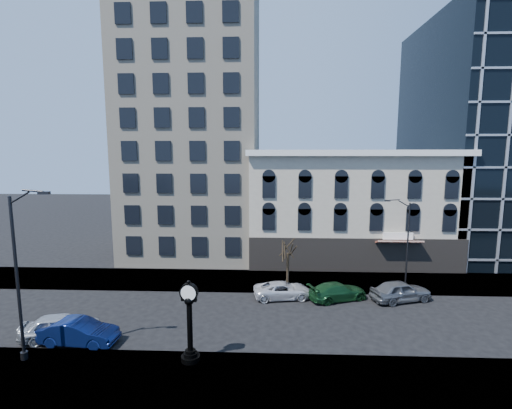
{
  "coord_description": "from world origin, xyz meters",
  "views": [
    {
      "loc": [
        3.24,
        -26.1,
        12.27
      ],
      "look_at": [
        2.0,
        4.0,
        8.0
      ],
      "focal_mm": 26.0,
      "sensor_mm": 36.0,
      "label": 1
    }
  ],
  "objects_px": {
    "street_lamp_near": "(26,230)",
    "street_clock": "(190,325)",
    "car_near_b": "(79,332)",
    "car_near_a": "(61,326)"
  },
  "relations": [
    {
      "from": "car_near_a",
      "to": "car_near_b",
      "type": "xyz_separation_m",
      "value": [
        1.57,
        -0.64,
        -0.03
      ]
    },
    {
      "from": "car_near_a",
      "to": "car_near_b",
      "type": "bearing_deg",
      "value": -127.99
    },
    {
      "from": "street_lamp_near",
      "to": "street_clock",
      "type": "bearing_deg",
      "value": -3.35
    },
    {
      "from": "street_lamp_near",
      "to": "car_near_a",
      "type": "distance_m",
      "value": 7.54
    },
    {
      "from": "car_near_a",
      "to": "car_near_b",
      "type": "distance_m",
      "value": 1.7
    },
    {
      "from": "street_clock",
      "to": "street_lamp_near",
      "type": "relative_size",
      "value": 0.48
    },
    {
      "from": "street_clock",
      "to": "car_near_b",
      "type": "height_order",
      "value": "street_clock"
    },
    {
      "from": "street_lamp_near",
      "to": "car_near_b",
      "type": "relative_size",
      "value": 2.1
    },
    {
      "from": "car_near_b",
      "to": "car_near_a",
      "type": "bearing_deg",
      "value": 71.46
    },
    {
      "from": "street_lamp_near",
      "to": "car_near_a",
      "type": "xyz_separation_m",
      "value": [
        -0.06,
        2.65,
        -7.06
      ]
    }
  ]
}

